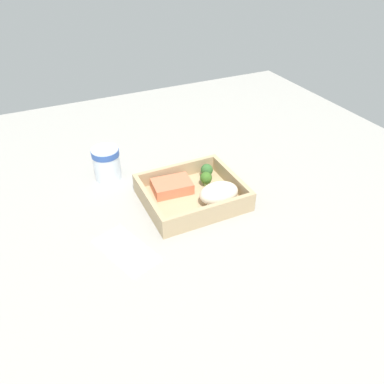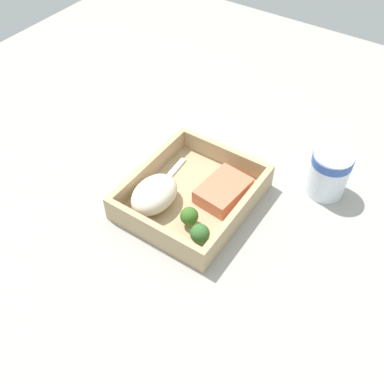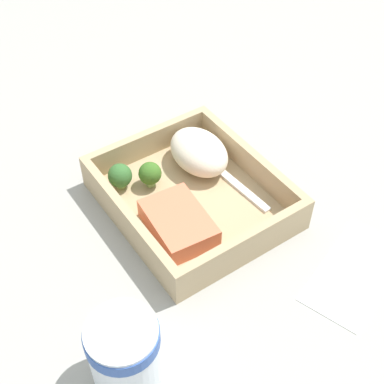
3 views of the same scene
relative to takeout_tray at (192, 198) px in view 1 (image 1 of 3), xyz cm
name	(u,v)px [view 1 (image 1 of 3)]	position (x,y,z in cm)	size (l,w,h in cm)	color
ground_plane	(192,203)	(0.00, 0.00, -1.60)	(160.00, 160.00, 2.00)	#9D9A93
takeout_tray	(192,198)	(0.00, 0.00, 0.00)	(24.98, 21.59, 1.20)	tan
tray_rim	(192,190)	(0.00, 0.00, 2.66)	(24.98, 21.59, 4.12)	tan
salmon_fillet	(172,186)	(-3.66, 4.68, 2.06)	(10.18, 7.11, 2.91)	#E4704D
mashed_potatoes	(219,193)	(5.29, -4.82, 3.25)	(10.37, 7.37, 5.30)	beige
broccoli_floret_1	(206,178)	(5.74, 3.27, 2.82)	(3.30, 3.30, 3.96)	#85AB60
broccoli_floret_2	(207,170)	(7.88, 6.93, 2.69)	(3.44, 3.44, 3.88)	#80A350
fork	(208,209)	(1.15, -6.66, 0.82)	(15.88, 2.78, 0.44)	white
paper_cup	(107,162)	(-16.99, 19.94, 4.71)	(7.60, 7.60, 9.49)	white
receipt_slip	(126,250)	(-21.24, -10.40, -0.48)	(7.98, 15.92, 0.24)	white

